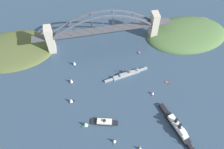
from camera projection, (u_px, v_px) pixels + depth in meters
ground_plane at (104, 43)px, 437.45m from camera, size 1400.00×1400.00×0.00m
harbor_arch_bridge at (103, 31)px, 413.24m from camera, size 245.64×18.15×68.42m
headland_west_shore at (187, 34)px, 450.81m from camera, size 155.46×98.86×29.74m
headland_east_shore at (13, 50)px, 427.17m from camera, size 157.44×102.89×16.42m
ocean_liner at (177, 127)px, 333.16m from camera, size 27.81×83.65×18.53m
naval_cruiser at (127, 74)px, 391.46m from camera, size 75.89×17.38×15.89m
harbor_ferry_steamer at (104, 122)px, 341.07m from camera, size 39.63×17.63×7.72m
seaplane_taxiing_near_bridge at (75, 33)px, 449.43m from camera, size 8.50×7.67×5.02m
small_boat_0 at (74, 63)px, 402.73m from camera, size 5.98×8.65×9.83m
small_boat_1 at (139, 53)px, 421.97m from camera, size 6.46×6.14×2.38m
small_boat_2 at (140, 148)px, 316.79m from camera, size 4.60×7.15×7.90m
small_boat_3 at (167, 82)px, 383.93m from camera, size 7.85×5.47×1.92m
small_boat_4 at (71, 81)px, 381.17m from camera, size 7.11×8.37×9.79m
small_boat_5 at (86, 124)px, 336.40m from camera, size 10.97×7.21×9.99m
small_boat_6 at (153, 93)px, 368.96m from camera, size 5.99×7.38×7.20m
small_boat_8 at (71, 101)px, 359.60m from camera, size 9.28×6.13×9.46m
small_boat_9 at (114, 141)px, 322.64m from camera, size 5.96×8.33×8.73m
channel_marker_buoy at (104, 55)px, 417.77m from camera, size 2.20×2.20×2.75m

